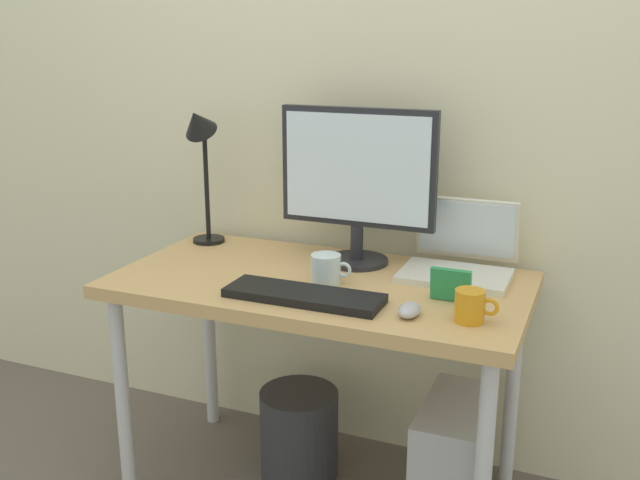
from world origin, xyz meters
TOP-DOWN VIEW (x-y plane):
  - back_wall at (0.00, 0.38)m, footprint 4.40×0.04m
  - desk at (0.00, 0.00)m, footprint 1.22×0.64m
  - monitor at (0.05, 0.19)m, footprint 0.50×0.20m
  - laptop at (0.37, 0.21)m, footprint 0.32×0.29m
  - desk_lamp at (-0.51, 0.19)m, footprint 0.11×0.16m
  - keyboard at (0.03, -0.18)m, footprint 0.44×0.14m
  - mouse at (0.33, -0.19)m, footprint 0.06×0.09m
  - coffee_mug at (0.48, -0.16)m, footprint 0.11×0.08m
  - glass_cup at (0.03, -0.03)m, footprint 0.12×0.09m
  - photo_frame at (0.40, -0.04)m, footprint 0.11×0.03m
  - computer_tower at (0.43, -0.03)m, footprint 0.18×0.36m
  - wastebasket at (-0.10, 0.07)m, footprint 0.26×0.26m

SIDE VIEW (x-z plane):
  - wastebasket at x=-0.10m, z-range 0.00..0.30m
  - computer_tower at x=0.43m, z-range 0.00..0.42m
  - desk at x=0.00m, z-range 0.29..1.02m
  - keyboard at x=0.03m, z-range 0.73..0.75m
  - mouse at x=0.33m, z-range 0.73..0.76m
  - coffee_mug at x=0.48m, z-range 0.73..0.81m
  - glass_cup at x=0.03m, z-range 0.73..0.82m
  - photo_frame at x=0.40m, z-range 0.73..0.82m
  - laptop at x=0.37m, z-range 0.68..0.90m
  - monitor at x=0.05m, z-range 0.76..1.25m
  - desk_lamp at x=-0.51m, z-range 0.83..1.32m
  - back_wall at x=0.00m, z-range 0.00..2.60m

